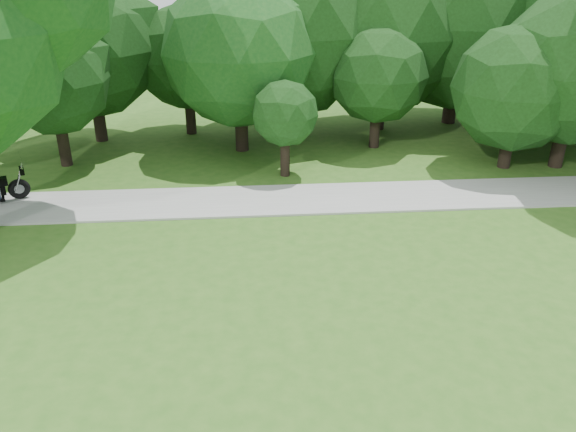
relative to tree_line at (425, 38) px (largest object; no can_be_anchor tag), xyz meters
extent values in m
plane|color=#305F1B|center=(-3.43, -14.50, -3.66)|extent=(100.00, 100.00, 0.00)
cube|color=gray|center=(-3.43, -6.50, -3.63)|extent=(60.00, 2.20, 0.06)
cylinder|color=black|center=(-6.98, -1.70, -2.76)|extent=(0.47, 0.47, 1.80)
sphere|color=#144717|center=(-6.98, -1.70, -0.13)|extent=(5.32, 5.32, 5.32)
cylinder|color=black|center=(-5.10, 0.48, -2.76)|extent=(0.53, 0.53, 1.80)
sphere|color=black|center=(-5.10, 0.48, 0.27)|extent=(6.56, 6.56, 6.56)
cylinder|color=black|center=(-12.94, -2.86, -2.81)|extent=(0.38, 0.38, 1.71)
sphere|color=black|center=(-12.94, -2.86, -0.79)|extent=(3.60, 3.60, 3.60)
cylinder|color=black|center=(-8.99, 0.63, -2.82)|extent=(0.40, 0.40, 1.68)
sphere|color=black|center=(-8.99, 0.63, -0.67)|extent=(4.01, 4.01, 4.01)
cylinder|color=black|center=(-2.09, -1.71, -2.90)|extent=(0.37, 0.37, 1.52)
sphere|color=black|center=(-2.09, -1.71, -1.01)|extent=(3.49, 3.49, 3.49)
cylinder|color=black|center=(-5.61, -4.43, -2.99)|extent=(0.31, 0.31, 1.35)
sphere|color=black|center=(-5.61, -4.43, -1.62)|extent=(2.10, 2.10, 2.10)
cylinder|color=black|center=(-1.40, 0.69, -2.76)|extent=(0.51, 0.51, 1.80)
sphere|color=black|center=(-1.40, 0.69, 0.13)|extent=(6.13, 6.13, 6.13)
cylinder|color=black|center=(1.79, -4.23, -3.01)|extent=(0.40, 0.40, 1.30)
sphere|color=black|center=(1.79, -4.23, -1.03)|extent=(4.10, 4.10, 4.10)
cylinder|color=black|center=(-12.37, -0.07, -2.76)|extent=(0.45, 0.45, 1.80)
sphere|color=black|center=(-12.37, -0.07, -0.24)|extent=(5.00, 5.00, 5.00)
cylinder|color=black|center=(5.60, 0.16, -2.76)|extent=(0.56, 0.56, 1.80)
sphere|color=black|center=(5.60, 0.16, 0.46)|extent=(7.15, 7.15, 7.15)
cylinder|color=black|center=(1.83, 1.39, -2.76)|extent=(0.56, 0.56, 1.80)
sphere|color=black|center=(1.83, 1.39, 0.45)|extent=(7.13, 7.13, 7.13)
cylinder|color=black|center=(3.56, -4.31, -2.83)|extent=(0.45, 0.45, 1.66)
sphere|color=black|center=(3.56, -4.31, -0.39)|extent=(4.97, 4.97, 4.97)
torus|color=black|center=(-13.42, -5.87, -3.30)|extent=(0.62, 0.39, 0.60)
cylinder|color=silver|center=(-13.39, -5.86, -3.00)|extent=(0.33, 0.17, 0.77)
cylinder|color=silver|center=(-13.26, -5.80, -2.63)|extent=(0.24, 0.52, 0.03)
camera|label=1|loc=(-6.88, -21.46, 2.79)|focal=35.00mm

